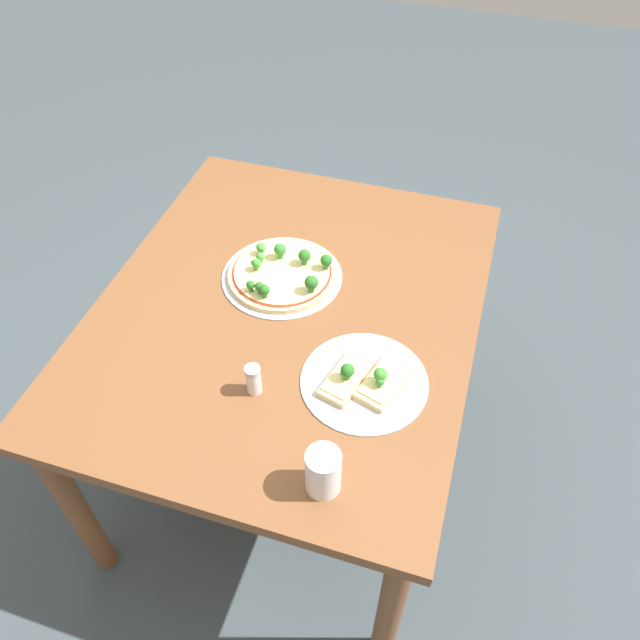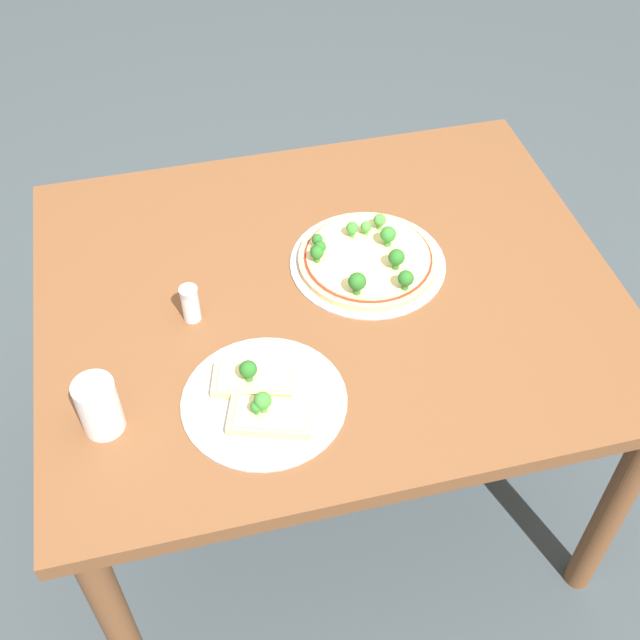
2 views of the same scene
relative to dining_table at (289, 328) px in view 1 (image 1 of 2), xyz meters
The scene contains 6 objects.
ground_plane 0.62m from the dining_table, ahead, with size 8.00×8.00×0.00m, color #3D474C.
dining_table is the anchor object (origin of this frame).
pizza_tray_whole 0.15m from the dining_table, 26.68° to the left, with size 0.32×0.32×0.07m.
pizza_tray_slice 0.33m from the dining_table, 126.42° to the right, with size 0.30×0.30×0.07m.
drinking_cup 0.53m from the dining_table, 152.85° to the right, with size 0.07×0.07×0.11m, color white.
condiment_shaker 0.31m from the dining_table, behind, with size 0.04×0.04×0.08m.
Camera 1 is at (-1.04, -0.41, 1.85)m, focal length 35.00 mm.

